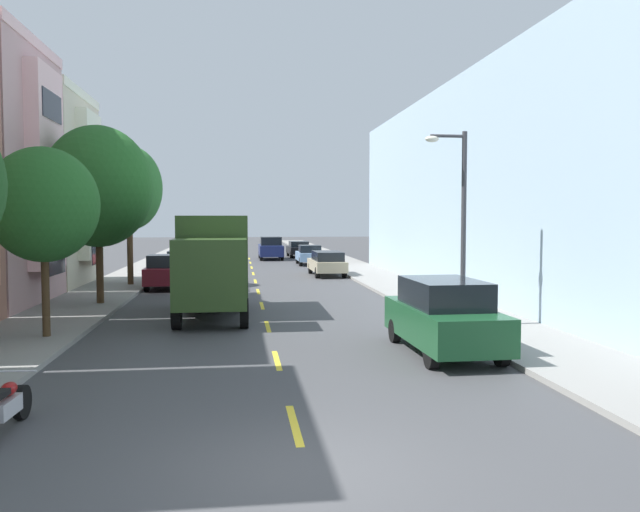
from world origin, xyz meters
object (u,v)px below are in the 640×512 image
parked_sedan_black (298,249)px  moving_navy_sedan (271,248)px  delivery_box_truck (214,260)px  parked_pickup_burgundy (169,272)px  parked_wagon_champagne (327,263)px  parked_suv_forest (444,316)px  street_tree_farthest (129,188)px  parked_sedan_teal (196,253)px  parked_motorcycle (5,408)px  street_lamp (459,212)px  parked_wagon_silver (182,262)px  parked_sedan_red (190,257)px  street_tree_third (98,187)px  parked_hatchback_sky (309,255)px  street_tree_second (43,205)px

parked_sedan_black → moving_navy_sedan: bearing=-131.1°
delivery_box_truck → parked_pickup_burgundy: 9.90m
parked_wagon_champagne → parked_suv_forest: bearing=-90.1°
street_tree_farthest → moving_navy_sedan: 22.80m
street_tree_farthest → parked_sedan_teal: size_ratio=1.55×
moving_navy_sedan → parked_motorcycle: (-6.55, -43.57, -0.58)m
street_lamp → parked_motorcycle: bearing=-141.4°
parked_wagon_silver → parked_sedan_red: parked_wagon_silver is taller
street_tree_third → parked_wagon_silver: 14.95m
moving_navy_sedan → parked_sedan_black: bearing=48.9°
street_tree_third → parked_hatchback_sky: bearing=63.4°
parked_wagon_silver → parked_wagon_champagne: 9.04m
parked_wagon_champagne → parked_pickup_burgundy: bearing=-147.3°
parked_sedan_red → parked_motorcycle: size_ratio=2.20×
street_tree_second → parked_hatchback_sky: 30.82m
parked_wagon_silver → parked_suv_forest: 26.11m
street_tree_second → parked_sedan_teal: street_tree_second is taller
parked_wagon_silver → parked_pickup_burgundy: bearing=-90.1°
street_tree_farthest → parked_pickup_burgundy: bearing=-19.4°
parked_sedan_red → parked_pickup_burgundy: 13.42m
street_tree_second → parked_sedan_black: 40.09m
parked_hatchback_sky → moving_navy_sedan: size_ratio=0.83×
street_tree_second → moving_navy_sedan: bearing=77.0°
parked_suv_forest → parked_pickup_burgundy: bearing=117.5°
parked_wagon_silver → parked_motorcycle: bearing=-90.7°
street_tree_third → moving_navy_sedan: (8.20, 28.16, -3.77)m
street_tree_second → parked_wagon_silver: street_tree_second is taller
street_tree_second → street_lamp: (12.33, 0.37, -0.19)m
parked_hatchback_sky → parked_motorcycle: (-9.10, -36.86, -0.35)m
parked_sedan_red → parked_hatchback_sky: parked_hatchback_sky is taller
street_tree_second → parked_hatchback_sky: street_tree_second is taller
parked_sedan_black → parked_pickup_burgundy: 26.17m
parked_sedan_teal → moving_navy_sedan: bearing=23.8°
parked_sedan_black → parked_motorcycle: size_ratio=2.21×
street_lamp → parked_wagon_silver: size_ratio=1.29×
street_tree_farthest → parked_sedan_black: street_tree_farthest is taller
moving_navy_sedan → parked_sedan_red: bearing=-126.9°
parked_suv_forest → parked_motorcycle: bearing=-150.8°
parked_hatchback_sky → parked_pickup_burgundy: parked_pickup_burgundy is taller
parked_pickup_burgundy → parked_motorcycle: (-0.34, -21.99, -0.42)m
street_tree_third → parked_sedan_teal: (2.15, 25.48, -4.01)m
delivery_box_truck → parked_sedan_teal: delivery_box_truck is taller
street_lamp → delivery_box_truck: (-7.73, 3.99, -1.71)m
parked_wagon_silver → parked_sedan_teal: parked_wagon_silver is taller
street_tree_second → parked_wagon_silver: (2.01, 21.55, -3.09)m
street_tree_third → parked_wagon_silver: bearing=82.0°
parked_wagon_champagne → parked_sedan_black: bearing=89.9°
parked_sedan_teal → parked_wagon_champagne: bearing=-56.8°
delivery_box_truck → parked_pickup_burgundy: size_ratio=1.34×
parked_suv_forest → parked_sedan_black: 41.51m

